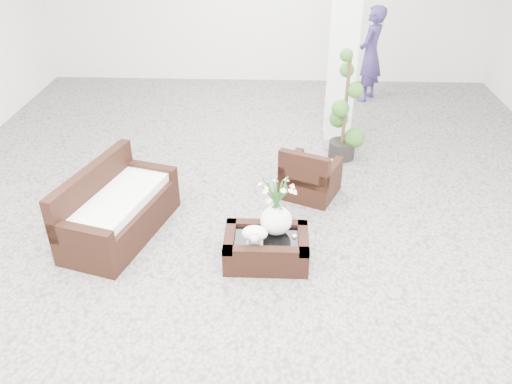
{
  "coord_description": "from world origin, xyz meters",
  "views": [
    {
      "loc": [
        0.2,
        -4.94,
        3.56
      ],
      "look_at": [
        0.0,
        -0.1,
        0.62
      ],
      "focal_mm": 35.82,
      "sensor_mm": 36.0,
      "label": 1
    }
  ],
  "objects_px": {
    "coffee_table": "(266,249)",
    "loveseat": "(119,203)",
    "topiary": "(346,107)",
    "armchair": "(311,170)"
  },
  "relations": [
    {
      "from": "coffee_table",
      "to": "loveseat",
      "type": "height_order",
      "value": "loveseat"
    },
    {
      "from": "coffee_table",
      "to": "armchair",
      "type": "bearing_deg",
      "value": 69.24
    },
    {
      "from": "topiary",
      "to": "loveseat",
      "type": "bearing_deg",
      "value": -143.32
    },
    {
      "from": "coffee_table",
      "to": "topiary",
      "type": "relative_size",
      "value": 0.55
    },
    {
      "from": "loveseat",
      "to": "topiary",
      "type": "relative_size",
      "value": 0.96
    },
    {
      "from": "loveseat",
      "to": "topiary",
      "type": "height_order",
      "value": "topiary"
    },
    {
      "from": "coffee_table",
      "to": "loveseat",
      "type": "relative_size",
      "value": 0.58
    },
    {
      "from": "loveseat",
      "to": "armchair",
      "type": "bearing_deg",
      "value": -50.01
    },
    {
      "from": "coffee_table",
      "to": "armchair",
      "type": "xyz_separation_m",
      "value": [
        0.54,
        1.44,
        0.2
      ]
    },
    {
      "from": "loveseat",
      "to": "coffee_table",
      "type": "bearing_deg",
      "value": -88.38
    }
  ]
}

